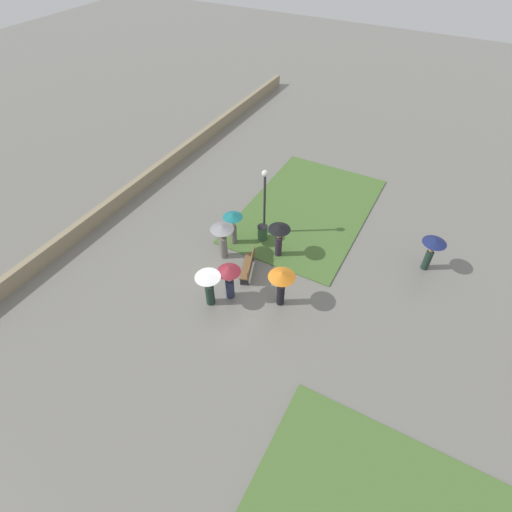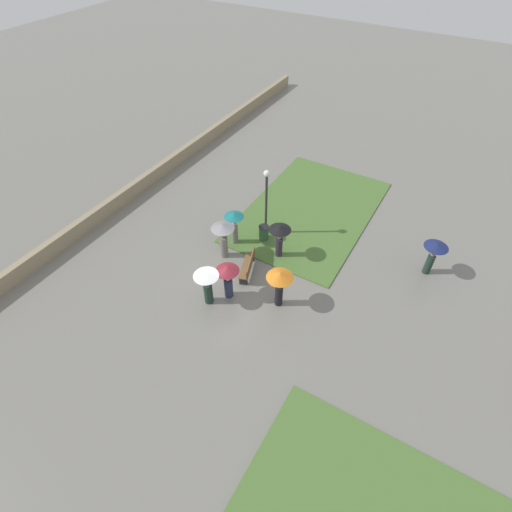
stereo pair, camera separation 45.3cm
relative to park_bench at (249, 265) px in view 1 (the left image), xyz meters
The scene contains 13 objects.
ground_plane 1.49m from the park_bench, 14.41° to the right, with size 90.00×90.00×0.00m, color slate.
lawn_patch_near 5.76m from the park_bench, behind, with size 9.59×6.22×0.06m.
parapet_wall 8.98m from the park_bench, 81.25° to the right, with size 45.00×0.35×0.81m.
park_bench is the anchor object (origin of this frame).
lamp_post 3.56m from the park_bench, 166.39° to the right, with size 0.32×0.32×3.75m.
trash_bin 2.44m from the park_bench, 167.43° to the right, with size 0.53×0.53×0.85m.
crowd_person_black 2.03m from the park_bench, 157.96° to the left, with size 1.06×1.06×1.86m.
crowd_person_maroon 1.83m from the park_bench, ahead, with size 1.02×1.02×1.82m.
crowd_person_orange 2.49m from the park_bench, 65.66° to the left, with size 1.14×1.14×1.92m.
crowd_person_teal 2.35m from the park_bench, 130.95° to the right, with size 0.96×0.96×1.87m.
crowd_person_grey 1.86m from the park_bench, 103.48° to the right, with size 1.10×1.10×1.93m.
crowd_person_white 2.56m from the park_bench, 13.77° to the right, with size 1.08×1.08×1.83m.
lone_walker_mid_plaza 8.36m from the park_bench, 120.47° to the left, with size 1.07×1.07×1.80m.
Camera 1 is at (9.82, 6.78, 13.58)m, focal length 28.00 mm.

